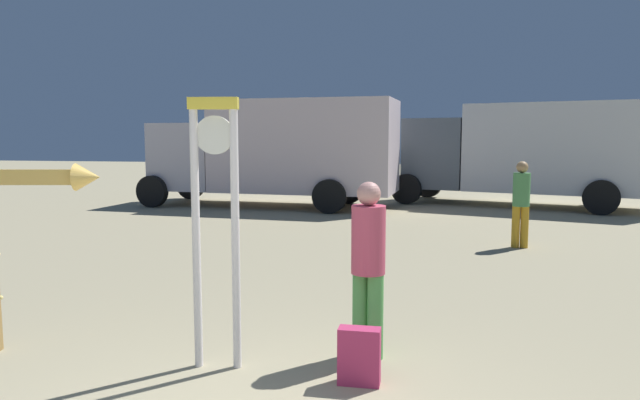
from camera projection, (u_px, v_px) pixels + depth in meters
name	position (u px, v px, depth m)	size (l,w,h in m)	color
standing_clock	(215.00, 210.00, 4.86)	(0.43, 0.13, 2.32)	silver
arrow_sign	(29.00, 210.00, 5.23)	(1.11, 0.39, 2.04)	olive
person_near_clock	(368.00, 260.00, 5.14)	(0.31, 0.31, 1.60)	#4F9F4C
backpack	(359.00, 356.00, 4.63)	(0.34, 0.19, 0.47)	#B32E58
person_distant	(521.00, 200.00, 10.28)	(0.30, 0.30, 1.56)	gold
box_truck_near	(532.00, 150.00, 16.38)	(7.51, 4.22, 2.92)	silver
box_truck_far	(280.00, 149.00, 16.39)	(7.34, 2.99, 3.01)	beige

